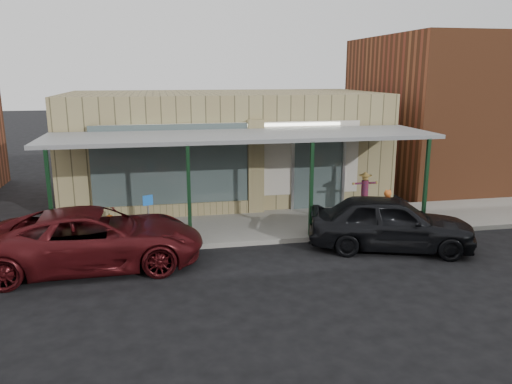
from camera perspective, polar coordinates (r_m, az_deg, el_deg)
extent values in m
plane|color=black|center=(12.90, 1.30, -9.10)|extent=(120.00, 120.00, 0.00)
cube|color=gray|center=(16.19, -1.45, -4.04)|extent=(40.00, 3.20, 0.15)
cube|color=#93855A|center=(20.19, -3.71, 5.35)|extent=(12.00, 6.00, 4.20)
cube|color=#4C5D5D|center=(16.95, -9.69, 2.93)|extent=(5.20, 0.06, 2.80)
cube|color=#4C5D5D|center=(18.04, 7.10, 2.36)|extent=(1.80, 0.06, 2.80)
cube|color=#93855A|center=(17.35, -0.05, 2.69)|extent=(0.55, 0.30, 3.40)
cube|color=#93855A|center=(17.35, -9.49, -2.08)|extent=(5.20, 0.30, 0.50)
cube|color=#BDB6A7|center=(17.25, -2.38, 3.63)|extent=(9.00, 0.02, 2.60)
cube|color=white|center=(17.05, -2.40, 7.58)|extent=(7.50, 0.03, 0.10)
cube|color=slate|center=(15.56, -1.52, 6.46)|extent=(12.00, 3.00, 0.12)
cube|color=black|center=(14.48, -22.43, -1.15)|extent=(0.10, 0.10, 2.95)
cube|color=black|center=(14.21, -7.66, -0.49)|extent=(0.10, 0.10, 2.95)
cube|color=black|center=(14.85, 6.33, 0.16)|extent=(0.10, 0.10, 2.95)
cube|color=black|center=(16.33, 18.82, 0.74)|extent=(0.10, 0.10, 2.95)
cube|color=brown|center=(26.07, 25.88, 8.43)|extent=(12.00, 8.00, 6.50)
cylinder|color=#523C20|center=(17.56, 12.21, -2.02)|extent=(0.76, 0.76, 0.40)
cylinder|color=navy|center=(17.47, 12.26, -0.93)|extent=(0.28, 0.28, 0.30)
cylinder|color=maroon|center=(17.37, 12.33, 0.42)|extent=(0.30, 0.30, 0.55)
sphere|color=#B69846|center=(17.29, 12.39, 1.64)|extent=(0.22, 0.22, 0.22)
cone|color=#B69846|center=(17.26, 12.42, 2.05)|extent=(0.36, 0.36, 0.14)
cylinder|color=#523C20|center=(15.66, -16.30, -4.17)|extent=(0.74, 0.74, 0.40)
ellipsoid|color=#E75D0E|center=(15.57, -16.37, -3.03)|extent=(0.32, 0.32, 0.26)
cylinder|color=#4C471E|center=(15.53, -16.41, -2.50)|extent=(0.04, 0.04, 0.06)
cylinder|color=gray|center=(14.65, -12.12, -3.63)|extent=(0.04, 0.04, 1.13)
cube|color=blue|center=(14.46, -12.26, -0.94)|extent=(0.28, 0.13, 0.29)
imported|color=black|center=(14.76, 15.10, -3.39)|extent=(4.96, 3.19, 1.57)
ellipsoid|color=orange|center=(15.51, 14.83, -1.20)|extent=(0.31, 0.26, 0.39)
sphere|color=orange|center=(15.48, 14.83, -0.17)|extent=(0.22, 0.22, 0.22)
cylinder|color=#1C7E34|center=(15.47, 14.86, -0.63)|extent=(0.15, 0.15, 0.02)
imported|color=#490E12|center=(13.63, -17.92, -5.06)|extent=(5.63, 2.73, 1.54)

